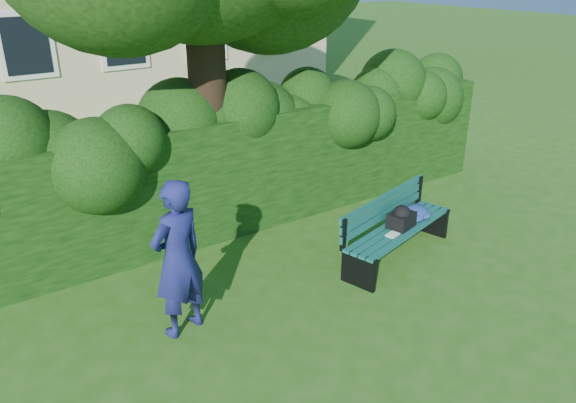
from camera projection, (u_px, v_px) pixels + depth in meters
ground at (314, 283)px, 7.34m from camera, size 80.00×80.00×0.00m
hedge at (229, 171)px, 8.64m from camera, size 10.00×1.00×1.80m
park_bench at (401, 222)px, 7.88m from camera, size 2.17×1.08×0.89m
man_reading at (178, 259)px, 6.06m from camera, size 0.76×0.61×1.83m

